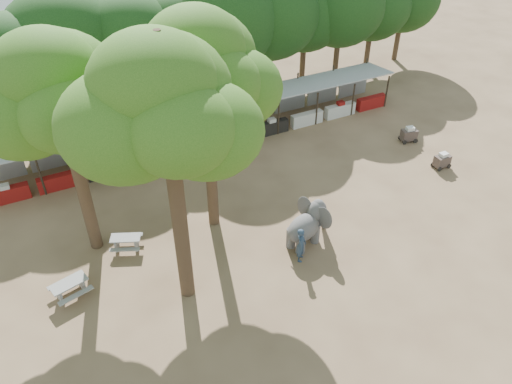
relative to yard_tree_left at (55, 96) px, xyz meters
name	(u,v)px	position (x,y,z in m)	size (l,w,h in m)	color
ground	(323,277)	(9.13, -7.19, -8.20)	(100.00, 100.00, 0.00)	brown
vendor_stalls	(209,126)	(9.13, 6.65, -7.02)	(28.00, 2.99, 2.80)	#94969A
yard_tree_left	(55,96)	(0.00, 0.00, 0.00)	(7.10, 6.90, 11.02)	#332316
yard_tree_center	(161,109)	(3.00, -5.00, 1.01)	(7.10, 6.90, 12.04)	#332316
yard_tree_back	(200,70)	(6.00, -1.00, 0.34)	(7.10, 6.90, 11.36)	#332316
backdrop_trees	(176,36)	(9.13, 11.81, -2.69)	(46.46, 5.95, 8.33)	#332316
elephant	(308,224)	(9.80, -4.67, -7.10)	(2.97, 2.23, 2.21)	#474545
handler	(301,245)	(8.79, -5.68, -7.25)	(0.68, 0.45, 1.89)	#26384C
picnic_table_near	(70,287)	(-1.61, -2.98, -7.68)	(1.91, 1.79, 0.80)	gray
picnic_table_far	(126,241)	(1.45, -1.09, -7.72)	(1.88, 1.80, 0.73)	gray
cart_front	(442,160)	(20.72, -2.68, -7.69)	(1.06, 0.70, 1.03)	#392D28
cart_back	(409,134)	(20.98, 0.68, -7.67)	(1.24, 0.96, 1.08)	#392D28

